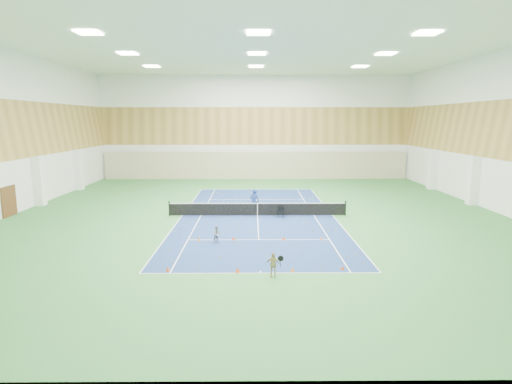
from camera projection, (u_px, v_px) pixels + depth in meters
ground at (257, 216)px, 31.10m from camera, size 40.00×40.00×0.00m
room_shell at (258, 133)px, 30.10m from camera, size 36.00×40.00×12.00m
wood_cladding at (258, 104)px, 29.77m from camera, size 36.00×40.00×8.00m
ceiling_light_grid at (258, 45)px, 29.12m from camera, size 21.40×25.40×0.06m
court_surface at (257, 216)px, 31.09m from camera, size 10.97×23.77×0.01m
tennis_balls_scatter at (257, 215)px, 31.09m from camera, size 10.57×22.77×0.07m
tennis_net at (257, 208)px, 31.00m from camera, size 12.80×0.10×1.10m
back_curtain at (256, 165)px, 50.31m from camera, size 35.40×0.16×3.20m
door_left_b at (9, 201)px, 30.77m from camera, size 0.08×1.80×2.20m
coach at (254, 202)px, 31.53m from camera, size 0.70×0.47×1.86m
child_court at (217, 234)px, 24.14m from camera, size 0.61×0.58×1.00m
child_apron at (273, 265)px, 18.90m from camera, size 0.68×0.37×1.11m
ball_cart at (281, 212)px, 30.45m from camera, size 0.47×0.47×0.80m
cone_svc_a at (199, 239)px, 24.56m from camera, size 0.17×0.17×0.19m
cone_svc_b at (234, 238)px, 24.73m from camera, size 0.20×0.20×0.22m
cone_svc_c at (284, 238)px, 24.73m from camera, size 0.20×0.20×0.22m
cone_svc_d at (321, 238)px, 24.76m from camera, size 0.18×0.18×0.20m
cone_base_a at (168, 269)px, 19.63m from camera, size 0.20×0.20×0.22m
cone_base_b at (238, 270)px, 19.45m from camera, size 0.22×0.22×0.24m
cone_base_c at (292, 270)px, 19.55m from camera, size 0.18×0.18×0.20m
cone_base_d at (342, 268)px, 19.84m from camera, size 0.18×0.18×0.20m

